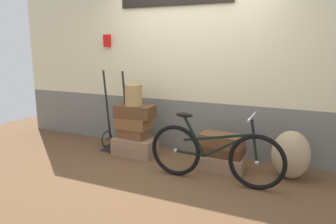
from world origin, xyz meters
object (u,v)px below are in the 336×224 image
suitcase_4 (135,111)px  suitcase_1 (135,143)px  suitcase_2 (134,133)px  wicker_basket (134,95)px  bicycle (214,154)px  burlap_sack (291,155)px  suitcase_3 (133,123)px  luggage_trolley (116,131)px  suitcase_6 (222,151)px  suitcase_5 (221,162)px  suitcase_7 (222,140)px  suitcase_0 (135,151)px

suitcase_4 → suitcase_1: bearing=-76.5°
suitcase_2 → wicker_basket: size_ratio=1.50×
bicycle → burlap_sack: bearing=31.7°
suitcase_3 → suitcase_2: bearing=120.7°
suitcase_2 → bicycle: bicycle is taller
luggage_trolley → suitcase_1: bearing=-16.5°
suitcase_6 → bicycle: (0.01, -0.44, 0.10)m
suitcase_5 → suitcase_7: 0.30m
suitcase_4 → luggage_trolley: 0.55m
suitcase_4 → suitcase_6: suitcase_4 is taller
suitcase_3 → burlap_sack: size_ratio=0.82×
wicker_basket → luggage_trolley: luggage_trolley is taller
suitcase_1 → luggage_trolley: 0.44m
burlap_sack → bicycle: size_ratio=0.37×
suitcase_1 → suitcase_0: bearing=120.8°
suitcase_6 → suitcase_3: bearing=-178.8°
suitcase_6 → suitcase_2: bearing=-179.6°
luggage_trolley → burlap_sack: luggage_trolley is taller
suitcase_2 → suitcase_5: 1.40m
suitcase_1 → suitcase_5: 1.35m
suitcase_2 → suitcase_4: (0.03, 0.01, 0.33)m
suitcase_2 → suitcase_3: 0.16m
suitcase_6 → suitcase_7: 0.14m
suitcase_0 → bicycle: 1.46m
suitcase_5 → suitcase_7: size_ratio=1.08×
suitcase_5 → suitcase_6: suitcase_6 is taller
suitcase_1 → luggage_trolley: luggage_trolley is taller
wicker_basket → bicycle: (1.37, -0.44, -0.57)m
suitcase_5 → luggage_trolley: 1.77m
suitcase_0 → suitcase_5: bearing=0.1°
burlap_sack → bicycle: bearing=-148.3°
suitcase_4 → suitcase_5: bearing=-4.5°
burlap_sack → suitcase_1: bearing=-177.6°
suitcase_0 → burlap_sack: (2.20, 0.08, 0.24)m
suitcase_5 → wicker_basket: size_ratio=1.97×
burlap_sack → bicycle: bicycle is taller
suitcase_0 → suitcase_3: size_ratio=1.26×
suitcase_6 → wicker_basket: (-1.36, -0.00, 0.66)m
burlap_sack → suitcase_2: bearing=-178.6°
luggage_trolley → bicycle: (1.77, -0.55, 0.06)m
suitcase_6 → suitcase_7: bearing=163.9°
suitcase_6 → burlap_sack: 0.85m
suitcase_3 → suitcase_5: (1.37, -0.01, -0.40)m
suitcase_1 → suitcase_2: size_ratio=1.36×
suitcase_6 → bicycle: 0.46m
suitcase_2 → luggage_trolley: bearing=173.3°
suitcase_7 → bicycle: bicycle is taller
suitcase_6 → suitcase_5: bearing=-112.1°
suitcase_0 → burlap_sack: 2.22m
suitcase_1 → wicker_basket: size_ratio=2.04×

